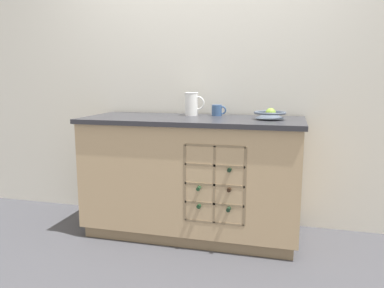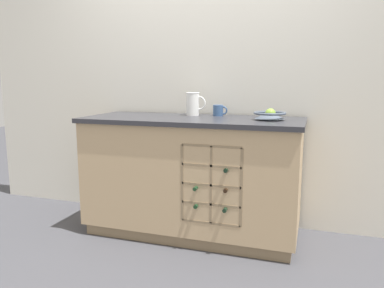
{
  "view_description": "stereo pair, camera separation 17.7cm",
  "coord_description": "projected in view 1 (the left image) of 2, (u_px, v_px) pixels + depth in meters",
  "views": [
    {
      "loc": [
        0.73,
        -2.79,
        1.22
      ],
      "look_at": [
        0.0,
        0.0,
        0.73
      ],
      "focal_mm": 35.0,
      "sensor_mm": 36.0,
      "label": 1
    },
    {
      "loc": [
        0.9,
        -2.74,
        1.22
      ],
      "look_at": [
        0.0,
        0.0,
        0.73
      ],
      "focal_mm": 35.0,
      "sensor_mm": 36.0,
      "label": 2
    }
  ],
  "objects": [
    {
      "name": "ground_plane",
      "position": [
        192.0,
        232.0,
        3.05
      ],
      "size": [
        14.0,
        14.0,
        0.0
      ],
      "primitive_type": "plane",
      "color": "#424247"
    },
    {
      "name": "back_wall",
      "position": [
        204.0,
        74.0,
        3.2
      ],
      "size": [
        4.4,
        0.06,
        2.55
      ],
      "primitive_type": "cube",
      "color": "silver",
      "rests_on": "ground_plane"
    },
    {
      "name": "kitchen_island",
      "position": [
        192.0,
        176.0,
        2.96
      ],
      "size": [
        1.69,
        0.71,
        0.94
      ],
      "color": "#8B7354",
      "rests_on": "ground_plane"
    },
    {
      "name": "fruit_bowl",
      "position": [
        270.0,
        114.0,
        2.75
      ],
      "size": [
        0.24,
        0.24,
        0.08
      ],
      "color": "#4C5666",
      "rests_on": "kitchen_island"
    },
    {
      "name": "white_pitcher",
      "position": [
        192.0,
        103.0,
        3.06
      ],
      "size": [
        0.17,
        0.11,
        0.19
      ],
      "color": "white",
      "rests_on": "kitchen_island"
    },
    {
      "name": "ceramic_mug",
      "position": [
        217.0,
        110.0,
        3.04
      ],
      "size": [
        0.12,
        0.08,
        0.09
      ],
      "color": "#385684",
      "rests_on": "kitchen_island"
    }
  ]
}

